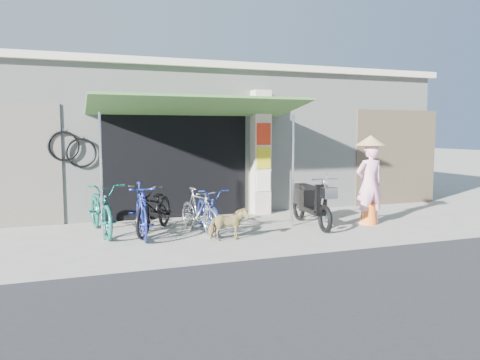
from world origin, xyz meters
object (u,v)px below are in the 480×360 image
object	(u,v)px
bike_teal	(101,208)
street_dog	(228,224)
bike_black	(155,208)
bike_navy	(208,209)
moped	(310,203)
bike_blue	(141,210)
bike_silver	(199,211)
nun	(370,181)

from	to	relation	value
bike_teal	street_dog	world-z (taller)	bike_teal
bike_black	bike_navy	xyz separation A→B (m)	(1.03, -0.25, -0.05)
bike_black	moped	distance (m)	3.27
bike_teal	bike_blue	bearing A→B (deg)	-43.84
bike_navy	bike_black	bearing A→B (deg)	168.58
bike_teal	bike_navy	xyz separation A→B (m)	(2.03, -0.49, -0.07)
bike_blue	bike_silver	distance (m)	1.12
bike_silver	nun	xyz separation A→B (m)	(3.72, -0.38, 0.50)
nun	bike_navy	bearing A→B (deg)	-5.23
bike_teal	moped	bearing A→B (deg)	-16.31
nun	street_dog	bearing A→B (deg)	9.81
bike_teal	bike_silver	world-z (taller)	bike_teal
street_dog	bike_black	bearing A→B (deg)	44.10
bike_silver	moped	size ratio (longest dim) A/B	0.77
bike_navy	nun	xyz separation A→B (m)	(3.51, -0.44, 0.49)
bike_black	bike_navy	distance (m)	1.06
nun	bike_silver	bearing A→B (deg)	-3.91
bike_black	bike_silver	size ratio (longest dim) A/B	1.29
street_dog	moped	size ratio (longest dim) A/B	0.38
bike_teal	bike_silver	xyz separation A→B (m)	(1.82, -0.55, -0.07)
bike_blue	nun	world-z (taller)	nun
street_dog	bike_teal	bearing A→B (deg)	56.38
moped	nun	size ratio (longest dim) A/B	0.99
bike_black	nun	size ratio (longest dim) A/B	0.99
bike_black	street_dog	world-z (taller)	bike_black
street_dog	nun	bearing A→B (deg)	-82.86
bike_blue	street_dog	xyz separation A→B (m)	(1.46, -0.88, -0.21)
street_dog	nun	world-z (taller)	nun
bike_blue	bike_black	bearing A→B (deg)	45.09
bike_blue	nun	size ratio (longest dim) A/B	0.89
bike_black	street_dog	bearing A→B (deg)	-16.60
bike_teal	bike_navy	distance (m)	2.09
bike_black	moped	xyz separation A→B (m)	(3.24, -0.44, -0.01)
moped	nun	xyz separation A→B (m)	(1.30, -0.25, 0.45)
bike_black	nun	distance (m)	4.61
street_dog	moped	world-z (taller)	moped
street_dog	moped	distance (m)	2.21
bike_teal	bike_black	size ratio (longest dim) A/B	1.03
bike_silver	nun	bearing A→B (deg)	-19.27
bike_blue	bike_black	world-z (taller)	bike_blue
bike_teal	bike_silver	distance (m)	1.90
bike_navy	bike_teal	bearing A→B (deg)	168.82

